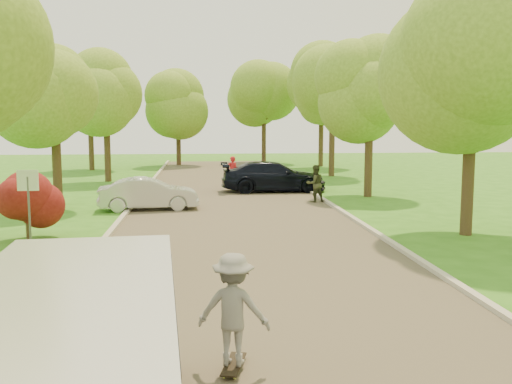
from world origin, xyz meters
name	(u,v)px	position (x,y,z in m)	size (l,w,h in m)	color
ground	(262,288)	(0.00, 0.00, 0.00)	(100.00, 100.00, 0.00)	#31701A
road	(238,221)	(0.00, 8.00, 0.01)	(8.00, 60.00, 0.01)	#4C4438
curb_left	(119,222)	(-4.05, 8.00, 0.06)	(0.18, 60.00, 0.12)	#B2AD9E
curb_right	(352,218)	(4.05, 8.00, 0.06)	(0.18, 60.00, 0.12)	#B2AD9E
street_sign	(28,193)	(-5.80, 4.00, 1.56)	(0.55, 0.06, 2.17)	#59595E
red_shrub	(27,203)	(-6.30, 5.50, 1.10)	(1.70, 1.70, 1.95)	#382619
tree_l_midb	(59,92)	(-6.81, 12.00, 4.59)	(4.30, 4.20, 6.62)	#382619
tree_l_far	(109,86)	(-6.39, 22.00, 5.47)	(4.92, 4.80, 7.79)	#382619
tree_r_mida	(481,50)	(7.02, 5.00, 5.54)	(5.13, 5.00, 7.95)	#382619
tree_r_midb	(374,89)	(6.60, 14.00, 4.88)	(4.51, 4.40, 7.01)	#382619
tree_r_far	(336,83)	(7.23, 24.00, 5.83)	(5.33, 5.20, 8.34)	#382619
tree_bg_a	(93,95)	(-8.78, 30.00, 5.31)	(5.12, 5.00, 7.72)	#382619
tree_bg_b	(324,94)	(8.22, 32.00, 5.54)	(5.12, 5.00, 7.95)	#382619
tree_bg_c	(181,101)	(-2.79, 34.00, 5.02)	(4.92, 4.80, 7.33)	#382619
tree_bg_d	(267,99)	(4.22, 36.00, 5.31)	(5.12, 5.00, 7.72)	#382619
silver_sedan	(149,194)	(-3.30, 10.93, 0.63)	(1.34, 3.84, 1.27)	#B4B5B9
dark_sedan	(273,177)	(2.30, 16.28, 0.74)	(2.09, 5.13, 1.49)	black
longboard	(234,364)	(-0.82, -3.89, 0.09)	(0.42, 0.83, 0.09)	black
skateboarder	(233,309)	(-0.82, -3.89, 0.89)	(1.01, 0.58, 1.57)	gray
person_striped	(232,172)	(0.40, 18.65, 0.81)	(0.59, 0.39, 1.61)	red
person_olive	(315,184)	(3.59, 12.37, 0.80)	(0.78, 0.61, 1.61)	#323721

